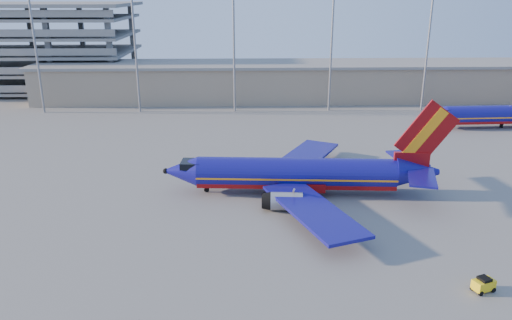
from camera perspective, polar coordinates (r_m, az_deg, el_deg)
The scene contains 7 objects.
ground at distance 62.68m, azimuth 1.76°, elevation -3.92°, with size 220.00×220.00×0.00m, color slate.
terminal_building at distance 118.21m, azimuth 4.97°, elevation 9.02°, with size 122.00×16.00×8.50m.
parking_garage at distance 144.62m, azimuth -26.15°, elevation 11.96°, with size 62.00×32.00×21.40m.
light_mast_row at distance 104.30m, azimuth 3.13°, elevation 15.09°, with size 101.60×1.60×28.65m.
aircraft_main at distance 62.20m, azimuth 5.36°, elevation -1.62°, with size 35.77×34.33×12.11m.
aircraft_second at distance 103.78m, azimuth 26.81°, elevation 4.69°, with size 32.39×12.61×10.97m.
baggage_tug at distance 47.43m, azimuth 24.57°, elevation -12.77°, with size 2.10×1.68×1.32m.
Camera 1 is at (-3.72, -57.73, 24.13)m, focal length 35.00 mm.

